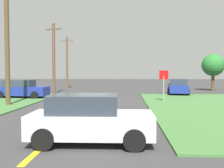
{
  "coord_description": "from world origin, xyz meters",
  "views": [
    {
      "loc": [
        2.65,
        -21.48,
        2.4
      ],
      "look_at": [
        1.29,
        3.53,
        1.19
      ],
      "focal_mm": 43.15,
      "sensor_mm": 36.0,
      "label": 1
    }
  ],
  "objects_px": {
    "stop_sign": "(164,80)",
    "car_on_crossroad": "(178,87)",
    "parked_car_near_building": "(21,89)",
    "utility_pole_mid": "(54,58)",
    "car_behind_on_main_road": "(90,119)",
    "oak_tree_left": "(213,65)",
    "utility_pole_near": "(7,36)",
    "utility_pole_far": "(67,62)"
  },
  "relations": [
    {
      "from": "car_on_crossroad",
      "to": "oak_tree_left",
      "type": "height_order",
      "value": "oak_tree_left"
    },
    {
      "from": "car_behind_on_main_road",
      "to": "utility_pole_mid",
      "type": "bearing_deg",
      "value": 107.61
    },
    {
      "from": "car_behind_on_main_road",
      "to": "utility_pole_mid",
      "type": "distance_m",
      "value": 20.28
    },
    {
      "from": "car_behind_on_main_road",
      "to": "car_on_crossroad",
      "type": "xyz_separation_m",
      "value": [
        6.46,
        18.89,
        0.0
      ]
    },
    {
      "from": "utility_pole_far",
      "to": "stop_sign",
      "type": "bearing_deg",
      "value": -56.16
    },
    {
      "from": "car_behind_on_main_road",
      "to": "parked_car_near_building",
      "type": "relative_size",
      "value": 0.87
    },
    {
      "from": "oak_tree_left",
      "to": "stop_sign",
      "type": "bearing_deg",
      "value": -121.45
    },
    {
      "from": "stop_sign",
      "to": "parked_car_near_building",
      "type": "height_order",
      "value": "stop_sign"
    },
    {
      "from": "utility_pole_near",
      "to": "oak_tree_left",
      "type": "xyz_separation_m",
      "value": [
        18.63,
        15.08,
        -1.69
      ]
    },
    {
      "from": "car_behind_on_main_road",
      "to": "utility_pole_mid",
      "type": "height_order",
      "value": "utility_pole_mid"
    },
    {
      "from": "parked_car_near_building",
      "to": "oak_tree_left",
      "type": "distance_m",
      "value": 22.24
    },
    {
      "from": "parked_car_near_building",
      "to": "oak_tree_left",
      "type": "bearing_deg",
      "value": 30.81
    },
    {
      "from": "stop_sign",
      "to": "parked_car_near_building",
      "type": "relative_size",
      "value": 0.52
    },
    {
      "from": "stop_sign",
      "to": "car_on_crossroad",
      "type": "bearing_deg",
      "value": -98.49
    },
    {
      "from": "utility_pole_near",
      "to": "utility_pole_mid",
      "type": "distance_m",
      "value": 9.74
    },
    {
      "from": "parked_car_near_building",
      "to": "oak_tree_left",
      "type": "relative_size",
      "value": 1.04
    },
    {
      "from": "stop_sign",
      "to": "utility_pole_far",
      "type": "bearing_deg",
      "value": -45.53
    },
    {
      "from": "stop_sign",
      "to": "utility_pole_mid",
      "type": "height_order",
      "value": "utility_pole_mid"
    },
    {
      "from": "car_behind_on_main_road",
      "to": "utility_pole_far",
      "type": "distance_m",
      "value": 29.7
    },
    {
      "from": "parked_car_near_building",
      "to": "utility_pole_far",
      "type": "relative_size",
      "value": 0.65
    },
    {
      "from": "utility_pole_mid",
      "to": "car_on_crossroad",
      "type": "bearing_deg",
      "value": -0.55
    },
    {
      "from": "utility_pole_near",
      "to": "oak_tree_left",
      "type": "distance_m",
      "value": 24.03
    },
    {
      "from": "utility_pole_far",
      "to": "car_behind_on_main_road",
      "type": "bearing_deg",
      "value": -76.01
    },
    {
      "from": "car_on_crossroad",
      "to": "oak_tree_left",
      "type": "distance_m",
      "value": 7.94
    },
    {
      "from": "parked_car_near_building",
      "to": "car_on_crossroad",
      "type": "distance_m",
      "value": 15.21
    },
    {
      "from": "parked_car_near_building",
      "to": "utility_pole_far",
      "type": "distance_m",
      "value": 14.5
    },
    {
      "from": "car_on_crossroad",
      "to": "car_behind_on_main_road",
      "type": "bearing_deg",
      "value": 168.14
    },
    {
      "from": "utility_pole_near",
      "to": "car_on_crossroad",
      "type": "bearing_deg",
      "value": 35.43
    },
    {
      "from": "car_behind_on_main_road",
      "to": "oak_tree_left",
      "type": "height_order",
      "value": "oak_tree_left"
    },
    {
      "from": "car_on_crossroad",
      "to": "utility_pole_mid",
      "type": "bearing_deg",
      "value": 96.47
    },
    {
      "from": "car_on_crossroad",
      "to": "utility_pole_mid",
      "type": "xyz_separation_m",
      "value": [
        -12.84,
        0.12,
        2.97
      ]
    },
    {
      "from": "utility_pole_far",
      "to": "oak_tree_left",
      "type": "relative_size",
      "value": 1.6
    },
    {
      "from": "utility_pole_far",
      "to": "parked_car_near_building",
      "type": "bearing_deg",
      "value": -93.89
    },
    {
      "from": "parked_car_near_building",
      "to": "utility_pole_mid",
      "type": "bearing_deg",
      "value": 73.29
    },
    {
      "from": "car_on_crossroad",
      "to": "utility_pole_near",
      "type": "distance_m",
      "value": 16.95
    },
    {
      "from": "car_on_crossroad",
      "to": "utility_pole_near",
      "type": "bearing_deg",
      "value": 132.44
    },
    {
      "from": "oak_tree_left",
      "to": "utility_pole_far",
      "type": "bearing_deg",
      "value": 167.23
    },
    {
      "from": "parked_car_near_building",
      "to": "utility_pole_mid",
      "type": "distance_m",
      "value": 5.66
    },
    {
      "from": "car_behind_on_main_road",
      "to": "oak_tree_left",
      "type": "xyz_separation_m",
      "value": [
        11.67,
        24.42,
        2.31
      ]
    },
    {
      "from": "utility_pole_near",
      "to": "stop_sign",
      "type": "bearing_deg",
      "value": 13.43
    },
    {
      "from": "stop_sign",
      "to": "utility_pole_mid",
      "type": "xyz_separation_m",
      "value": [
        -10.45,
        7.04,
        2.08
      ]
    },
    {
      "from": "oak_tree_left",
      "to": "car_behind_on_main_road",
      "type": "bearing_deg",
      "value": -115.54
    }
  ]
}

